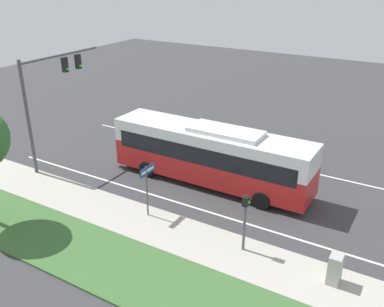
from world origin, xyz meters
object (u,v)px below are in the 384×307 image
object	(u,v)px
pedestrian_signal	(245,214)
utility_cabinet	(335,269)
bus	(211,153)
street_sign	(147,182)
signal_gantry	(49,88)

from	to	relation	value
pedestrian_signal	utility_cabinet	world-z (taller)	pedestrian_signal
bus	street_sign	bearing A→B (deg)	168.71
pedestrian_signal	utility_cabinet	size ratio (longest dim) A/B	2.19
pedestrian_signal	utility_cabinet	bearing A→B (deg)	-91.90
signal_gantry	street_sign	world-z (taller)	signal_gantry
bus	pedestrian_signal	bearing A→B (deg)	-138.98
bus	utility_cabinet	distance (m)	9.80
signal_gantry	utility_cabinet	bearing A→B (deg)	-98.26
pedestrian_signal	street_sign	world-z (taller)	street_sign
bus	street_sign	size ratio (longest dim) A/B	4.19
street_sign	utility_cabinet	bearing A→B (deg)	-92.21
signal_gantry	pedestrian_signal	size ratio (longest dim) A/B	2.49
signal_gantry	pedestrian_signal	distance (m)	14.52
bus	utility_cabinet	world-z (taller)	bus
street_sign	pedestrian_signal	bearing A→B (deg)	-92.44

